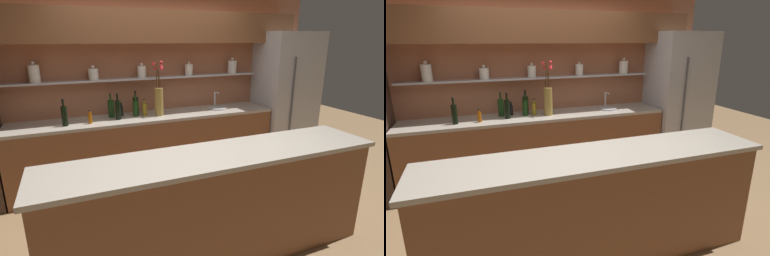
# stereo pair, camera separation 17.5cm
# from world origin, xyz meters

# --- Properties ---
(ground_plane) EXTENTS (12.00, 12.00, 0.00)m
(ground_plane) POSITION_xyz_m (0.00, 0.00, 0.00)
(ground_plane) COLOR olive
(back_wall_unit) EXTENTS (5.20, 0.44, 2.60)m
(back_wall_unit) POSITION_xyz_m (-0.00, 1.53, 1.55)
(back_wall_unit) COLOR #A86647
(back_wall_unit) RESTS_ON ground_plane
(back_counter_unit) EXTENTS (3.60, 0.62, 0.92)m
(back_counter_unit) POSITION_xyz_m (-0.10, 1.24, 0.46)
(back_counter_unit) COLOR brown
(back_counter_unit) RESTS_ON ground_plane
(island_counter) EXTENTS (2.94, 0.61, 1.02)m
(island_counter) POSITION_xyz_m (0.00, -0.62, 0.51)
(island_counter) COLOR brown
(island_counter) RESTS_ON ground_plane
(refrigerator) EXTENTS (0.88, 0.73, 2.05)m
(refrigerator) POSITION_xyz_m (2.16, 1.20, 1.02)
(refrigerator) COLOR #B7B7BC
(refrigerator) RESTS_ON ground_plane
(flower_vase) EXTENTS (0.14, 0.16, 0.74)m
(flower_vase) POSITION_xyz_m (0.02, 1.20, 1.15)
(flower_vase) COLOR olive
(flower_vase) RESTS_ON back_counter_unit
(sink_fixture) EXTENTS (0.27, 0.27, 0.25)m
(sink_fixture) POSITION_xyz_m (0.95, 1.25, 0.95)
(sink_fixture) COLOR #B7B7BC
(sink_fixture) RESTS_ON back_counter_unit
(bottle_wine_0) EXTENTS (0.08, 0.08, 0.31)m
(bottle_wine_0) POSITION_xyz_m (-0.28, 1.29, 1.03)
(bottle_wine_0) COLOR #193814
(bottle_wine_0) RESTS_ON back_counter_unit
(bottle_wine_1) EXTENTS (0.08, 0.08, 0.33)m
(bottle_wine_1) POSITION_xyz_m (-0.60, 1.35, 1.04)
(bottle_wine_1) COLOR #193814
(bottle_wine_1) RESTS_ON back_counter_unit
(bottle_sauce_2) EXTENTS (0.05, 0.05, 0.19)m
(bottle_sauce_2) POSITION_xyz_m (-0.47, 1.36, 1.00)
(bottle_sauce_2) COLOR black
(bottle_sauce_2) RESTS_ON back_counter_unit
(bottle_wine_3) EXTENTS (0.07, 0.07, 0.34)m
(bottle_wine_3) POSITION_xyz_m (-0.54, 1.19, 1.05)
(bottle_wine_3) COLOR black
(bottle_wine_3) RESTS_ON back_counter_unit
(bottle_wine_4) EXTENTS (0.07, 0.07, 0.34)m
(bottle_wine_4) POSITION_xyz_m (-1.18, 1.14, 1.05)
(bottle_wine_4) COLOR black
(bottle_wine_4) RESTS_ON back_counter_unit
(bottle_wine_5) EXTENTS (0.08, 0.08, 0.33)m
(bottle_wine_5) POSITION_xyz_m (-0.26, 1.38, 1.05)
(bottle_wine_5) COLOR black
(bottle_wine_5) RESTS_ON back_counter_unit
(bottle_sauce_6) EXTENTS (0.05, 0.05, 0.17)m
(bottle_sauce_6) POSITION_xyz_m (-0.90, 1.13, 0.99)
(bottle_sauce_6) COLOR #9E4C0A
(bottle_sauce_6) RESTS_ON back_counter_unit
(bottle_oil_7) EXTENTS (0.07, 0.07, 0.23)m
(bottle_oil_7) POSITION_xyz_m (-0.17, 1.27, 1.01)
(bottle_oil_7) COLOR olive
(bottle_oil_7) RESTS_ON back_counter_unit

